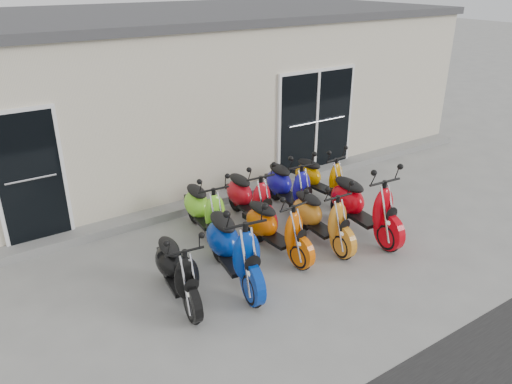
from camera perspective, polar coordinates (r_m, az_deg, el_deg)
ground at (r=8.31m, az=2.32°, el=-6.14°), size 80.00×80.00×0.00m
building at (r=12.06m, az=-12.49°, el=11.15°), size 14.00×6.00×3.20m
roof_cap at (r=11.81m, az=-13.25°, el=19.10°), size 14.20×6.20×0.16m
front_step at (r=9.79m, az=-4.63°, el=-0.80°), size 14.00×0.40×0.15m
door_left at (r=8.53m, az=-24.47°, el=1.83°), size 1.07×0.08×2.22m
door_right at (r=10.90m, az=6.85°, el=8.36°), size 2.02×0.08×2.22m
scooter_front_black at (r=6.82m, az=-9.00°, el=-7.96°), size 0.78×1.67×1.19m
scooter_front_blue at (r=7.07m, az=-2.60°, el=-5.35°), size 0.98×1.99×1.41m
scooter_front_orange_a at (r=7.78m, az=2.38°, el=-3.24°), size 0.73×1.69×1.22m
scooter_front_orange_b at (r=8.15m, az=7.50°, el=-2.05°), size 0.68×1.69×1.23m
scooter_front_red at (r=8.53m, az=12.28°, el=-0.57°), size 0.85×1.95×1.40m
scooter_back_green at (r=8.37m, az=-5.86°, el=-1.20°), size 0.76×1.73×1.24m
scooter_back_red at (r=8.78m, az=-0.73°, el=0.18°), size 0.72×1.72×1.25m
scooter_back_blue at (r=9.23m, az=3.87°, el=1.43°), size 0.81×1.78×1.27m
scooter_back_yellow at (r=9.78m, az=7.48°, el=2.32°), size 0.72×1.64×1.18m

